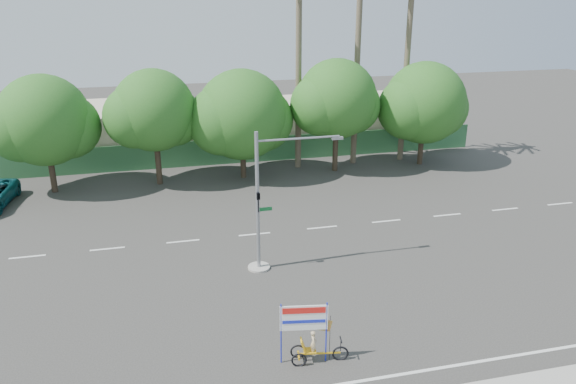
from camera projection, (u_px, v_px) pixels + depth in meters
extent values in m
plane|color=#33302D|center=(331.00, 304.00, 24.91)|extent=(120.00, 120.00, 0.00)
cube|color=#336B3D|center=(249.00, 150.00, 44.15)|extent=(38.00, 0.08, 2.00)
cube|color=beige|center=(118.00, 131.00, 45.71)|extent=(12.00, 8.00, 4.00)
cube|color=beige|center=(329.00, 122.00, 49.71)|extent=(14.00, 8.00, 3.60)
cylinder|color=#473828|center=(51.00, 167.00, 37.64)|extent=(0.40, 0.40, 3.52)
sphere|color=#1D5719|center=(44.00, 120.00, 36.52)|extent=(6.00, 6.00, 6.00)
sphere|color=#1D5719|center=(68.00, 126.00, 37.28)|extent=(4.32, 4.32, 4.32)
sphere|color=#1D5719|center=(22.00, 127.00, 36.11)|extent=(4.56, 4.56, 4.56)
cylinder|color=#473828|center=(158.00, 158.00, 39.13)|extent=(0.40, 0.40, 3.74)
sphere|color=#1D5719|center=(154.00, 110.00, 37.93)|extent=(5.60, 5.60, 5.60)
sphere|color=#1D5719|center=(173.00, 117.00, 38.69)|extent=(4.03, 4.03, 4.03)
sphere|color=#1D5719|center=(135.00, 117.00, 37.55)|extent=(4.26, 4.26, 4.26)
cylinder|color=#473828|center=(243.00, 156.00, 40.51)|extent=(0.40, 0.40, 3.30)
sphere|color=#1D5719|center=(242.00, 115.00, 39.46)|extent=(6.40, 6.40, 6.40)
sphere|color=#1D5719|center=(261.00, 120.00, 40.23)|extent=(4.61, 4.61, 4.61)
sphere|color=#1D5719|center=(222.00, 121.00, 39.02)|extent=(4.86, 4.86, 4.86)
cylinder|color=#473828|center=(335.00, 146.00, 41.94)|extent=(0.40, 0.40, 3.87)
sphere|color=#1D5719|center=(337.00, 99.00, 40.71)|extent=(5.80, 5.80, 5.80)
sphere|color=#1D5719|center=(352.00, 106.00, 41.48)|extent=(4.18, 4.18, 4.18)
sphere|color=#1D5719|center=(321.00, 105.00, 40.32)|extent=(4.41, 4.41, 4.41)
cylinder|color=#473828|center=(421.00, 143.00, 43.54)|extent=(0.40, 0.40, 3.43)
sphere|color=#1D5719|center=(425.00, 103.00, 42.45)|extent=(6.20, 6.20, 6.20)
sphere|color=#1D5719|center=(439.00, 108.00, 43.22)|extent=(4.46, 4.46, 4.46)
sphere|color=#1D5719|center=(409.00, 108.00, 42.03)|extent=(4.71, 4.71, 4.71)
cylinder|color=#70604C|center=(358.00, 53.00, 41.44)|extent=(0.44, 0.44, 17.00)
cylinder|color=#70604C|center=(407.00, 65.00, 42.66)|extent=(0.44, 0.44, 15.00)
cylinder|color=#70604C|center=(299.00, 75.00, 40.98)|extent=(0.44, 0.44, 14.00)
cylinder|color=gray|center=(259.00, 267.00, 27.99)|extent=(1.10, 1.10, 0.10)
cylinder|color=gray|center=(258.00, 203.00, 26.79)|extent=(0.18, 0.18, 7.00)
cylinder|color=gray|center=(299.00, 139.00, 26.15)|extent=(4.00, 0.10, 0.10)
cube|color=gray|center=(337.00, 138.00, 26.60)|extent=(0.55, 0.20, 0.12)
imported|color=black|center=(258.00, 203.00, 26.55)|extent=(0.16, 0.20, 1.00)
cube|color=#14662D|center=(265.00, 209.00, 26.98)|extent=(0.70, 0.04, 0.18)
torus|color=black|center=(340.00, 354.00, 21.11)|extent=(0.63, 0.18, 0.63)
torus|color=black|center=(298.00, 351.00, 21.26)|extent=(0.59, 0.16, 0.59)
torus|color=black|center=(299.00, 360.00, 20.77)|extent=(0.59, 0.16, 0.59)
cube|color=gold|center=(320.00, 353.00, 21.04)|extent=(1.57, 0.32, 0.06)
cube|color=gold|center=(299.00, 355.00, 21.01)|extent=(0.15, 0.56, 0.05)
cube|color=gold|center=(310.00, 351.00, 20.97)|extent=(0.52, 0.46, 0.06)
cube|color=gold|center=(303.00, 345.00, 20.86)|extent=(0.27, 0.42, 0.50)
cylinder|color=black|center=(341.00, 345.00, 20.98)|extent=(0.03, 0.03, 0.51)
cube|color=black|center=(341.00, 340.00, 20.89)|extent=(0.11, 0.42, 0.04)
imported|color=#CCB284|center=(314.00, 343.00, 20.85)|extent=(0.30, 0.40, 1.01)
cylinder|color=#1A28C7|center=(281.00, 334.00, 20.62)|extent=(0.06, 0.06, 2.51)
cylinder|color=#1A28C7|center=(326.00, 332.00, 20.73)|extent=(0.06, 0.06, 2.51)
cube|color=white|center=(304.00, 318.00, 20.45)|extent=(1.75, 0.34, 1.02)
cube|color=red|center=(304.00, 311.00, 20.30)|extent=(1.56, 0.28, 0.24)
cube|color=#1A28C7|center=(304.00, 322.00, 20.47)|extent=(1.56, 0.28, 0.13)
cylinder|color=black|center=(330.00, 338.00, 20.84)|extent=(0.02, 0.02, 1.96)
cube|color=red|center=(321.00, 325.00, 20.60)|extent=(0.82, 0.16, 0.61)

